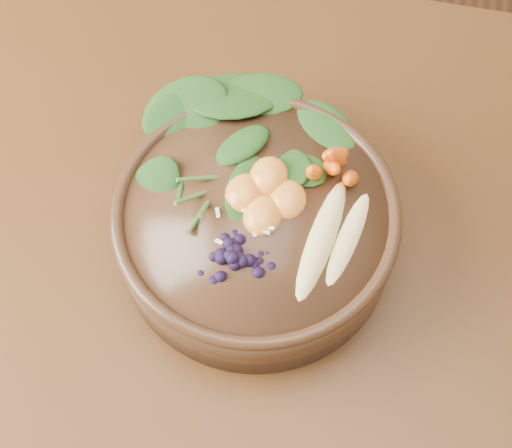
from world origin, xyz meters
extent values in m
plane|color=#381E0F|center=(0.00, 0.00, 0.00)|extent=(4.00, 4.00, 0.00)
cylinder|color=#331C0C|center=(-0.72, 0.37, 0.35)|extent=(0.07, 0.07, 0.71)
cube|color=#48270D|center=(0.00, 0.00, 0.73)|extent=(1.60, 0.90, 0.04)
cylinder|color=#3F2616|center=(-0.16, -0.01, 0.79)|extent=(0.40, 0.40, 0.09)
ellipsoid|color=#E0CC84|center=(-0.05, -0.03, 0.85)|extent=(0.06, 0.17, 0.03)
ellipsoid|color=#E0CC84|center=(-0.08, -0.03, 0.86)|extent=(0.05, 0.17, 0.03)
camera|label=1|loc=(-0.07, -0.40, 1.54)|focal=50.00mm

